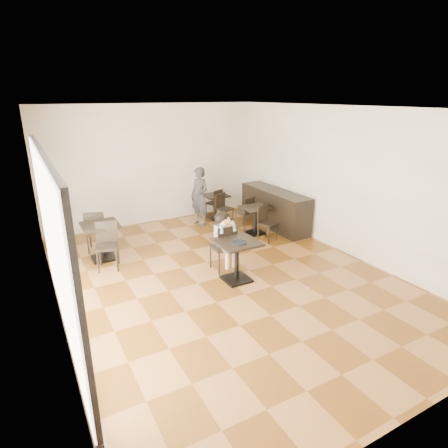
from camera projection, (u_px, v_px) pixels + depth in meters
floor at (224, 277)px, 7.39m from camera, size 6.00×8.00×0.01m
ceiling at (224, 108)px, 6.35m from camera, size 6.00×8.00×0.01m
wall_back at (154, 165)px, 10.18m from camera, size 6.00×0.01×3.20m
wall_front at (427, 295)px, 3.56m from camera, size 6.00×0.01×3.20m
wall_left at (46, 224)px, 5.50m from camera, size 0.01×8.00×3.20m
wall_right at (343, 181)px, 8.24m from camera, size 0.01×8.00×3.20m
storefront_window at (54, 248)px, 5.17m from camera, size 0.04×4.50×2.60m
child_table at (237, 261)px, 7.13m from camera, size 0.77×0.77×0.81m
child_chair at (223, 247)px, 7.56m from camera, size 0.44×0.44×0.98m
child at (223, 241)px, 7.52m from camera, size 0.44×0.61×1.23m
plate at (240, 242)px, 6.91m from camera, size 0.27×0.27×0.02m
pizza_slice at (227, 223)px, 7.22m from camera, size 0.29×0.22×0.07m
adult_patron at (199, 197)px, 10.12m from camera, size 0.56×0.68×1.59m
cafe_table_mid at (255, 220)px, 9.58m from camera, size 0.85×0.85×0.71m
cafe_table_left at (102, 242)px, 8.08m from camera, size 0.95×0.95×0.80m
cafe_table_back at (216, 206)px, 10.81m from camera, size 0.85×0.85×0.69m
chair_mid_a at (244, 212)px, 10.02m from camera, size 0.48×0.48×0.86m
chair_mid_b at (268, 224)px, 9.11m from camera, size 0.48×0.48×0.86m
chair_left_a at (96, 230)px, 8.51m from camera, size 0.54×0.54×0.97m
chair_left_b at (107, 247)px, 7.60m from camera, size 0.54×0.54×0.97m
chair_back_a at (214, 203)px, 10.88m from camera, size 0.48×0.48×0.84m
chair_back_b at (225, 209)px, 10.33m from camera, size 0.48×0.48×0.84m
service_counter at (274, 208)px, 10.09m from camera, size 0.60×2.40×1.00m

